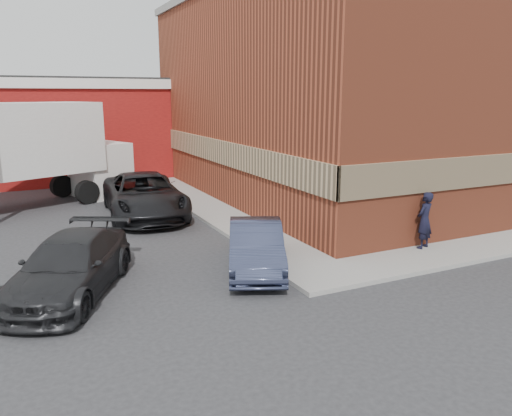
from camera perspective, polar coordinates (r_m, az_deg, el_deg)
name	(u,v)px	position (r m, az deg, el deg)	size (l,w,h in m)	color
ground	(290,271)	(13.73, 3.93, -7.20)	(90.00, 90.00, 0.00)	#28282B
brick_building	(353,95)	(25.10, 10.99, 12.57)	(14.25, 18.25, 9.36)	brown
sidewalk_south	(508,243)	(17.93, 26.84, -3.58)	(16.00, 1.80, 0.12)	gray
sidewalk_west	(200,204)	(21.87, -6.40, 0.51)	(1.80, 18.00, 0.12)	gray
warehouse	(22,129)	(31.24, -25.20, 8.17)	(16.30, 8.30, 5.60)	maroon
man	(425,220)	(15.91, 18.70, -1.34)	(0.63, 0.42, 1.74)	black
sedan	(256,247)	(13.59, -0.01, -4.43)	(1.41, 4.05, 1.33)	#323954
suv_a	(144,195)	(20.02, -12.66, 1.42)	(2.80, 6.06, 1.69)	black
suv_b	(70,266)	(12.78, -20.49, -6.26)	(1.95, 4.80, 1.39)	black
box_truck	(34,147)	(23.12, -24.06, 6.34)	(9.20, 5.81, 4.38)	white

